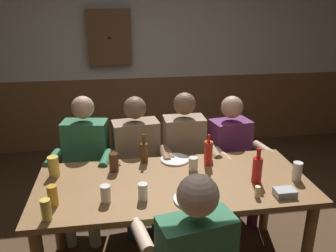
% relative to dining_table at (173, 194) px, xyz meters
% --- Properties ---
extents(back_wall_upper, '(6.40, 0.12, 1.61)m').
position_rel_dining_table_xyz_m(back_wall_upper, '(0.00, 2.57, 1.14)').
color(back_wall_upper, beige).
extents(back_wall_wainscot, '(6.40, 0.12, 1.00)m').
position_rel_dining_table_xyz_m(back_wall_wainscot, '(0.00, 2.57, -0.17)').
color(back_wall_wainscot, brown).
rests_on(back_wall_wainscot, ground_plane).
extents(dining_table, '(1.99, 0.87, 0.77)m').
position_rel_dining_table_xyz_m(dining_table, '(0.00, 0.00, 0.00)').
color(dining_table, brown).
rests_on(dining_table, ground_plane).
extents(person_0, '(0.57, 0.56, 1.25)m').
position_rel_dining_table_xyz_m(person_0, '(-0.69, 0.66, 0.01)').
color(person_0, '#33724C').
rests_on(person_0, ground_plane).
extents(person_1, '(0.58, 0.56, 1.22)m').
position_rel_dining_table_xyz_m(person_1, '(-0.22, 0.67, 0.01)').
color(person_1, '#997F60').
rests_on(person_1, ground_plane).
extents(person_2, '(0.51, 0.52, 1.24)m').
position_rel_dining_table_xyz_m(person_2, '(0.22, 0.67, 0.01)').
color(person_2, '#997F60').
rests_on(person_2, ground_plane).
extents(person_3, '(0.55, 0.59, 1.19)m').
position_rel_dining_table_xyz_m(person_3, '(0.69, 0.66, -0.01)').
color(person_3, '#6B2D66').
rests_on(person_3, ground_plane).
extents(table_candle, '(0.04, 0.04, 0.08)m').
position_rel_dining_table_xyz_m(table_candle, '(0.52, -0.29, 0.14)').
color(table_candle, '#F9E08C').
rests_on(table_candle, dining_table).
extents(condiment_caddy, '(0.14, 0.10, 0.05)m').
position_rel_dining_table_xyz_m(condiment_caddy, '(0.71, -0.31, 0.13)').
color(condiment_caddy, '#B2B7BC').
rests_on(condiment_caddy, dining_table).
extents(plate_0, '(0.27, 0.27, 0.01)m').
position_rel_dining_table_xyz_m(plate_0, '(0.09, -0.27, 0.11)').
color(plate_0, white).
rests_on(plate_0, dining_table).
extents(plate_1, '(0.24, 0.24, 0.01)m').
position_rel_dining_table_xyz_m(plate_1, '(0.07, 0.35, 0.11)').
color(plate_1, white).
rests_on(plate_1, dining_table).
extents(bottle_0, '(0.06, 0.06, 0.24)m').
position_rel_dining_table_xyz_m(bottle_0, '(-0.18, 0.36, 0.19)').
color(bottle_0, '#593314').
rests_on(bottle_0, dining_table).
extents(bottle_1, '(0.07, 0.07, 0.26)m').
position_rel_dining_table_xyz_m(bottle_1, '(0.60, -0.09, 0.21)').
color(bottle_1, red).
rests_on(bottle_1, dining_table).
extents(bottle_2, '(0.06, 0.06, 0.26)m').
position_rel_dining_table_xyz_m(bottle_2, '(0.32, 0.23, 0.21)').
color(bottle_2, red).
rests_on(bottle_2, dining_table).
extents(pint_glass_0, '(0.07, 0.07, 0.14)m').
position_rel_dining_table_xyz_m(pint_glass_0, '(0.90, -0.11, 0.17)').
color(pint_glass_0, white).
rests_on(pint_glass_0, dining_table).
extents(pint_glass_1, '(0.06, 0.06, 0.14)m').
position_rel_dining_table_xyz_m(pint_glass_1, '(-0.83, -0.35, 0.17)').
color(pint_glass_1, '#E5C64C').
rests_on(pint_glass_1, dining_table).
extents(pint_glass_2, '(0.07, 0.07, 0.11)m').
position_rel_dining_table_xyz_m(pint_glass_2, '(0.18, 0.16, 0.15)').
color(pint_glass_2, white).
rests_on(pint_glass_2, dining_table).
extents(pint_glass_3, '(0.07, 0.07, 0.14)m').
position_rel_dining_table_xyz_m(pint_glass_3, '(-0.82, -0.19, 0.17)').
color(pint_glass_3, gold).
rests_on(pint_glass_3, dining_table).
extents(pint_glass_4, '(0.06, 0.06, 0.12)m').
position_rel_dining_table_xyz_m(pint_glass_4, '(-0.24, -0.21, 0.16)').
color(pint_glass_4, white).
rests_on(pint_glass_4, dining_table).
extents(pint_glass_5, '(0.07, 0.07, 0.12)m').
position_rel_dining_table_xyz_m(pint_glass_5, '(-0.48, -0.20, 0.16)').
color(pint_glass_5, white).
rests_on(pint_glass_5, dining_table).
extents(pint_glass_6, '(0.07, 0.07, 0.15)m').
position_rel_dining_table_xyz_m(pint_glass_6, '(-0.43, 0.24, 0.18)').
color(pint_glass_6, '#4C2D19').
rests_on(pint_glass_6, dining_table).
extents(pint_glass_7, '(0.08, 0.08, 0.16)m').
position_rel_dining_table_xyz_m(pint_glass_7, '(-0.87, 0.22, 0.18)').
color(pint_glass_7, '#E5C64C').
rests_on(pint_glass_7, dining_table).
extents(pint_glass_8, '(0.07, 0.07, 0.16)m').
position_rel_dining_table_xyz_m(pint_glass_8, '(0.35, 0.33, 0.18)').
color(pint_glass_8, gold).
rests_on(pint_glass_8, dining_table).
extents(wall_dart_cabinet, '(0.56, 0.15, 0.70)m').
position_rel_dining_table_xyz_m(wall_dart_cabinet, '(-0.43, 2.44, 0.90)').
color(wall_dart_cabinet, brown).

